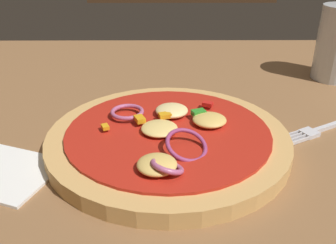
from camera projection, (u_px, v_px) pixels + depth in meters
name	position (u px, v px, depth m)	size (l,w,h in m)	color
dining_table	(216.00, 144.00, 0.45)	(1.34, 0.88, 0.04)	brown
pizza	(168.00, 138.00, 0.41)	(0.27, 0.27, 0.04)	tan
fork	(329.00, 126.00, 0.45)	(0.16, 0.10, 0.01)	silver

